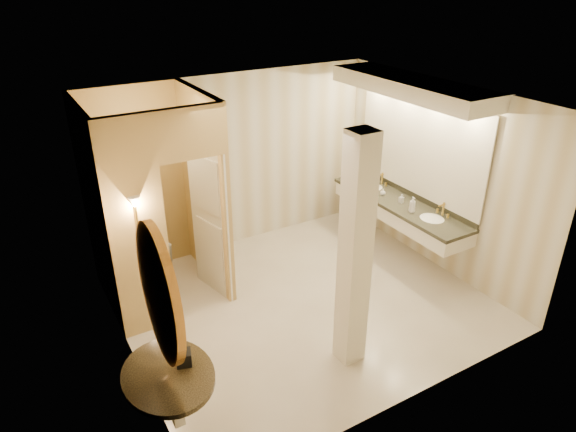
% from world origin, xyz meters
% --- Properties ---
extents(floor, '(4.50, 4.50, 0.00)m').
position_xyz_m(floor, '(0.00, 0.00, 0.00)').
color(floor, beige).
rests_on(floor, ground).
extents(ceiling, '(4.50, 4.50, 0.00)m').
position_xyz_m(ceiling, '(0.00, 0.00, 2.70)').
color(ceiling, white).
rests_on(ceiling, wall_back).
extents(wall_back, '(4.50, 0.02, 2.70)m').
position_xyz_m(wall_back, '(0.00, 2.00, 1.35)').
color(wall_back, beige).
rests_on(wall_back, floor).
extents(wall_front, '(4.50, 0.02, 2.70)m').
position_xyz_m(wall_front, '(0.00, -2.00, 1.35)').
color(wall_front, beige).
rests_on(wall_front, floor).
extents(wall_left, '(0.02, 4.00, 2.70)m').
position_xyz_m(wall_left, '(-2.25, 0.00, 1.35)').
color(wall_left, beige).
rests_on(wall_left, floor).
extents(wall_right, '(0.02, 4.00, 2.70)m').
position_xyz_m(wall_right, '(2.25, 0.00, 1.35)').
color(wall_right, beige).
rests_on(wall_right, floor).
extents(toilet_closet, '(1.50, 1.55, 2.70)m').
position_xyz_m(toilet_closet, '(-1.11, 0.97, 1.39)').
color(toilet_closet, tan).
rests_on(toilet_closet, floor).
extents(wall_sconce, '(0.14, 0.14, 0.42)m').
position_xyz_m(wall_sconce, '(-1.93, 0.43, 1.73)').
color(wall_sconce, gold).
rests_on(wall_sconce, toilet_closet).
extents(vanity, '(0.75, 2.65, 2.09)m').
position_xyz_m(vanity, '(1.98, 0.40, 1.63)').
color(vanity, silver).
rests_on(vanity, floor).
extents(console_shelf, '(0.98, 0.98, 1.94)m').
position_xyz_m(console_shelf, '(-2.21, -1.32, 1.34)').
color(console_shelf, black).
rests_on(console_shelf, floor).
extents(pillar, '(0.27, 0.27, 2.70)m').
position_xyz_m(pillar, '(-0.11, -1.16, 1.35)').
color(pillar, silver).
rests_on(pillar, floor).
extents(tissue_box, '(0.17, 0.17, 0.13)m').
position_xyz_m(tissue_box, '(-2.06, -1.28, 0.94)').
color(tissue_box, black).
rests_on(tissue_box, console_shelf).
extents(toilet, '(0.59, 0.76, 0.69)m').
position_xyz_m(toilet, '(-1.63, 1.51, 0.34)').
color(toilet, white).
rests_on(toilet, floor).
extents(soap_bottle_a, '(0.07, 0.07, 0.13)m').
position_xyz_m(soap_bottle_a, '(1.94, 0.36, 0.94)').
color(soap_bottle_a, beige).
rests_on(soap_bottle_a, vanity).
extents(soap_bottle_b, '(0.10, 0.10, 0.10)m').
position_xyz_m(soap_bottle_b, '(1.87, 0.71, 0.93)').
color(soap_bottle_b, silver).
rests_on(soap_bottle_b, vanity).
extents(soap_bottle_c, '(0.11, 0.11, 0.24)m').
position_xyz_m(soap_bottle_c, '(1.84, 0.03, 0.99)').
color(soap_bottle_c, '#C6B28C').
rests_on(soap_bottle_c, vanity).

